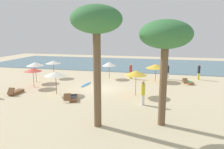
{
  "coord_description": "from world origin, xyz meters",
  "views": [
    {
      "loc": [
        5.52,
        -19.46,
        5.49
      ],
      "look_at": [
        0.52,
        1.89,
        1.1
      ],
      "focal_mm": 33.64,
      "sensor_mm": 36.0,
      "label": 1
    }
  ],
  "objects": [
    {
      "name": "umbrella_2",
      "position": [
        -7.0,
        -1.03,
        1.81
      ],
      "size": [
        1.79,
        1.79,
        1.98
      ],
      "color": "brown",
      "rests_on": "ground_plane"
    },
    {
      "name": "person_3",
      "position": [
        9.96,
        6.52,
        0.94
      ],
      "size": [
        0.37,
        0.37,
        1.83
      ],
      "color": "yellow",
      "rests_on": "ground_plane"
    },
    {
      "name": "ground_plane",
      "position": [
        0.0,
        0.0,
        0.0
      ],
      "size": [
        60.0,
        60.0,
        0.0
      ],
      "primitive_type": "plane",
      "color": "beige"
    },
    {
      "name": "lounger_0",
      "position": [
        -7.21,
        -3.53,
        0.17
      ],
      "size": [
        0.62,
        1.68,
        0.71
      ],
      "color": "brown",
      "rests_on": "ground_plane"
    },
    {
      "name": "lounger_1",
      "position": [
        -1.43,
        -3.99,
        0.18
      ],
      "size": [
        1.15,
        1.8,
        0.67
      ],
      "color": "brown",
      "rests_on": "ground_plane"
    },
    {
      "name": "ocean_water",
      "position": [
        0.0,
        17.0,
        0.03
      ],
      "size": [
        48.0,
        16.0,
        0.06
      ],
      "primitive_type": "cube",
      "color": "slate",
      "rests_on": "ground_plane"
    },
    {
      "name": "palm_2",
      "position": [
        2.02,
        -8.23,
        5.94
      ],
      "size": [
        2.86,
        2.86,
        6.99
      ],
      "color": "brown",
      "rests_on": "ground_plane"
    },
    {
      "name": "umbrella_3",
      "position": [
        -0.5,
        4.81,
        1.78
      ],
      "size": [
        1.75,
        1.75,
        2.03
      ],
      "color": "brown",
      "rests_on": "ground_plane"
    },
    {
      "name": "lounger_2",
      "position": [
        8.48,
        4.13,
        0.18
      ],
      "size": [
        1.29,
        1.76,
        0.7
      ],
      "color": "olive",
      "rests_on": "ground_plane"
    },
    {
      "name": "palm_1",
      "position": [
        5.72,
        -7.17,
        5.23
      ],
      "size": [
        2.99,
        2.99,
        6.23
      ],
      "color": "brown",
      "rests_on": "ground_plane"
    },
    {
      "name": "umbrella_0",
      "position": [
        5.01,
        4.63,
        1.75
      ],
      "size": [
        2.28,
        2.28,
        1.99
      ],
      "color": "brown",
      "rests_on": "ground_plane"
    },
    {
      "name": "umbrella_4",
      "position": [
        -3.62,
        -2.66,
        1.87
      ],
      "size": [
        2.01,
        2.01,
        2.05
      ],
      "color": "brown",
      "rests_on": "ground_plane"
    },
    {
      "name": "umbrella_1",
      "position": [
        3.46,
        -1.48,
        2.04
      ],
      "size": [
        1.9,
        1.9,
        2.25
      ],
      "color": "brown",
      "rests_on": "ground_plane"
    },
    {
      "name": "person_1",
      "position": [
        4.3,
        -3.88,
        0.95
      ],
      "size": [
        0.33,
        0.33,
        1.86
      ],
      "color": "white",
      "rests_on": "ground_plane"
    },
    {
      "name": "person_0",
      "position": [
        6.38,
        6.02,
        0.92
      ],
      "size": [
        0.34,
        0.34,
        1.81
      ],
      "color": "white",
      "rests_on": "ground_plane"
    },
    {
      "name": "person_4",
      "position": [
        2.04,
        5.25,
        0.93
      ],
      "size": [
        0.39,
        0.39,
        1.84
      ],
      "color": "yellow",
      "rests_on": "ground_plane"
    },
    {
      "name": "umbrella_6",
      "position": [
        -8.09,
        1.11,
        2.05
      ],
      "size": [
        1.93,
        1.93,
        2.25
      ],
      "color": "olive",
      "rests_on": "ground_plane"
    },
    {
      "name": "surfboard",
      "position": [
        -2.16,
        1.13,
        0.04
      ],
      "size": [
        0.62,
        2.31,
        0.07
      ],
      "color": "#338CCC",
      "rests_on": "ground_plane"
    },
    {
      "name": "umbrella_5",
      "position": [
        -7.38,
        3.83,
        1.91
      ],
      "size": [
        1.85,
        1.85,
        2.1
      ],
      "color": "brown",
      "rests_on": "ground_plane"
    }
  ]
}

